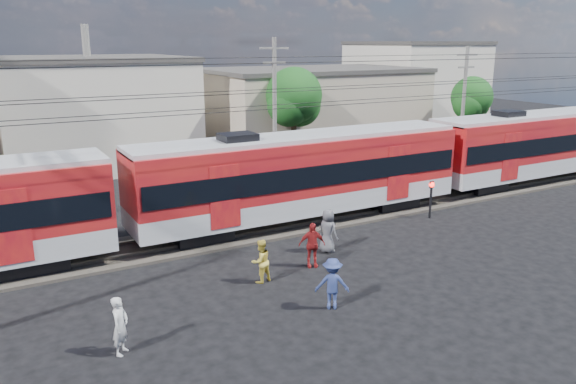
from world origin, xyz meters
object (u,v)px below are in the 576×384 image
Objects in this scene: pedestrian_c at (332,284)px; commuter_train at (306,172)px; car_silver at (521,152)px; pedestrian_a at (120,326)px; crossing_signal at (431,193)px.

commuter_train is at bearing -85.29° from pedestrian_c.
pedestrian_c is 27.61m from car_silver.
car_silver is at bearing 12.44° from commuter_train.
car_silver is (20.67, 4.56, -1.73)m from commuter_train.
commuter_train reaches higher than pedestrian_a.
car_silver is (24.54, 12.65, -0.17)m from pedestrian_c.
commuter_train reaches higher than car_silver.
pedestrian_c reaches higher than pedestrian_a.
pedestrian_c is 0.43× the size of car_silver.
commuter_train is 27.47× the size of crossing_signal.
commuter_train is 9.10m from pedestrian_c.
crossing_signal is at bearing -118.74° from pedestrian_c.
crossing_signal reaches higher than pedestrian_a.
pedestrian_a is 16.68m from crossing_signal.
pedestrian_a is at bearing 120.70° from car_silver.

